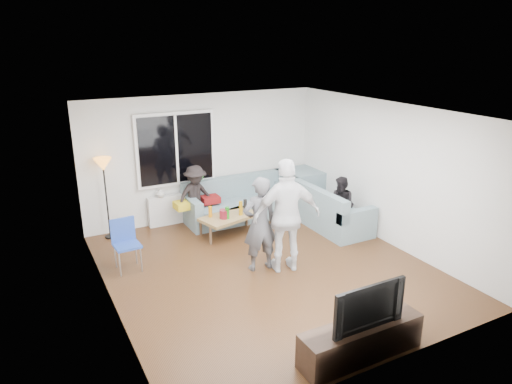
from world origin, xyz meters
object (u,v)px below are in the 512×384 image
floor_lamp (107,199)px  tv_console (361,340)px  sofa_right_section (328,205)px  spectator_right (342,205)px  sofa_back_section (240,199)px  player_left (260,224)px  coffee_table (230,225)px  side_chair (127,246)px  television (364,303)px  spectator_back (196,196)px  player_right (287,216)px

floor_lamp → tv_console: bearing=-69.0°
sofa_right_section → floor_lamp: size_ratio=1.28×
sofa_right_section → spectator_right: 0.45m
sofa_back_section → player_left: bearing=-107.7°
coffee_table → spectator_right: size_ratio=0.98×
sofa_back_section → tv_console: size_ratio=1.44×
coffee_table → tv_console: bearing=-92.1°
spectator_right → tv_console: 3.85m
sofa_back_section → side_chair: bearing=-154.8°
sofa_right_section → floor_lamp: floor_lamp is taller
player_left → television: player_left is taller
side_chair → spectator_back: bearing=33.8°
sofa_back_section → television: (-0.71, -4.77, 0.30)m
sofa_back_section → floor_lamp: floor_lamp is taller
tv_console → television: size_ratio=1.62×
spectator_back → sofa_right_section: bearing=-36.7°
player_left → sofa_right_section: bearing=-149.4°
television → spectator_right: bearing=56.1°
sofa_back_section → spectator_right: bearing=-48.1°
spectator_right → coffee_table: bearing=-133.9°
floor_lamp → tv_console: (1.93, -5.03, -0.56)m
tv_console → spectator_right: bearing=56.1°
player_left → television: size_ratio=1.60×
television → floor_lamp: bearing=111.0°
player_right → television: (-0.38, -2.34, -0.22)m
player_left → television: bearing=94.5°
tv_console → television: bearing=0.0°
player_right → spectator_back: 2.56m
coffee_table → spectator_back: spectator_back is taller
coffee_table → spectator_right: spectator_right is taller
spectator_right → spectator_back: size_ratio=0.88×
side_chair → sofa_right_section: bearing=-2.2°
player_right → spectator_back: bearing=-61.3°
sofa_right_section → spectator_back: size_ratio=1.58×
side_chair → player_right: bearing=-30.5°
sofa_back_section → player_left: 2.35m
player_right → tv_console: 2.48m
sofa_right_section → tv_console: (-2.14, -3.61, -0.20)m
coffee_table → spectator_right: 2.21m
coffee_table → player_right: player_right is taller
sofa_right_section → side_chair: (-4.07, -0.08, 0.01)m
sofa_right_section → television: 4.20m
player_right → television: bearing=95.1°
television → sofa_back_section: bearing=81.5°
side_chair → floor_lamp: 1.54m
sofa_back_section → spectator_back: (-0.96, 0.03, 0.21)m
spectator_back → tv_console: (0.25, -4.80, -0.41)m
player_right → spectator_right: player_right is taller
sofa_back_section → player_right: player_right is taller
player_left → television: (-0.00, -2.56, -0.07)m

